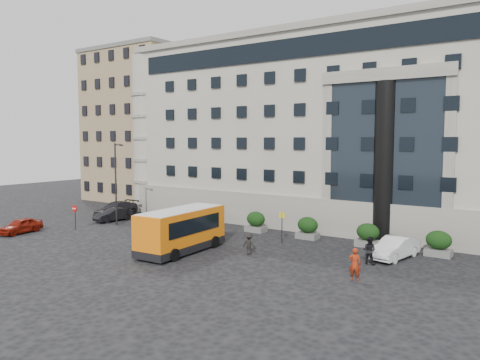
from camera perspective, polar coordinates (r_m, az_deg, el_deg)
The scene contains 23 objects.
ground at distance 37.31m, azimuth -6.20°, elevation -8.01°, with size 120.00×120.00×0.00m, color black.
civic_building at distance 52.57m, azimuth 14.91°, elevation 5.51°, with size 44.00×24.00×18.00m, color #9B9889.
entrance_column at distance 39.61m, azimuth 17.25°, elevation 2.05°, with size 1.80×1.80×13.00m, color black.
apartment_near at distance 67.40m, azimuth -10.62°, elevation 6.29°, with size 14.00×14.00×20.00m, color #997D59.
apartment_far at distance 82.92m, azimuth -3.18°, elevation 6.80°, with size 13.00×13.00×22.00m, color #80674A.
hedge_a at distance 45.53m, azimuth -3.58°, elevation -4.43°, with size 1.80×1.26×1.84m.
hedge_b at distance 42.55m, azimuth 1.94°, elevation -5.09°, with size 1.80×1.26×1.84m.
hedge_c at distance 40.03m, azimuth 8.25°, elevation -5.78°, with size 1.80×1.26×1.84m.
hedge_d at distance 38.05m, azimuth 15.32°, elevation -6.47°, with size 1.80×1.26×1.84m.
hedge_e at distance 36.71m, azimuth 23.05°, elevation -7.11°, with size 1.80×1.26×1.84m.
street_lamp at distance 47.16m, azimuth -14.87°, elevation -0.05°, with size 1.16×0.18×8.00m.
bus_stop_sign at distance 37.86m, azimuth 5.14°, elevation -5.13°, with size 0.50×0.08×2.52m.
no_entry_sign at distance 45.83m, azimuth -19.50°, elevation -3.73°, with size 0.64×0.16×2.32m.
minibus at distance 35.15m, azimuth -7.16°, elevation -5.89°, with size 3.20×7.80×3.20m.
red_truck at distance 57.48m, azimuth -7.12°, elevation -2.01°, with size 2.77×5.26×2.73m.
parked_car_a at distance 46.29m, azimuth -25.20°, elevation -5.06°, with size 1.60×3.97×1.35m, color maroon.
parked_car_b at distance 49.77m, azimuth -15.17°, elevation -4.09°, with size 1.41×4.04×1.33m, color black.
parked_car_c at distance 52.63m, azimuth -14.91°, elevation -3.46°, with size 2.22×5.46×1.58m, color black.
parked_car_d at distance 55.26m, azimuth -7.53°, elevation -3.07°, with size 2.21×4.78×1.33m, color black.
white_taxi at distance 34.91m, azimuth 18.34°, elevation -7.85°, with size 1.63×4.66×1.54m, color silver.
pedestrian_a at distance 28.94m, azimuth 13.82°, elevation -9.94°, with size 0.72×0.47×1.98m, color maroon.
pedestrian_b at distance 32.86m, azimuth 15.48°, elevation -8.26°, with size 0.92×0.71×1.88m, color black.
pedestrian_c at distance 34.26m, azimuth 1.11°, elevation -7.83°, with size 1.00×0.57×1.55m, color black.
Camera 1 is at (23.84, -27.45, 8.38)m, focal length 35.00 mm.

